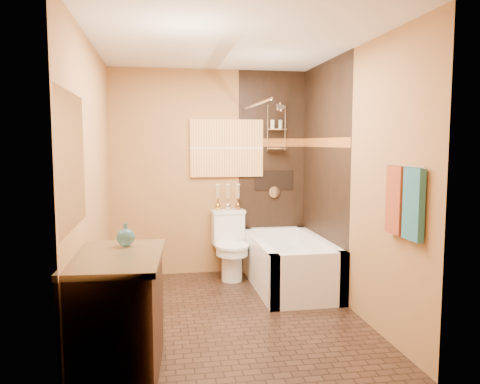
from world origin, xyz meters
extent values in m
plane|color=black|center=(0.00, 0.00, 0.00)|extent=(3.00, 3.00, 0.00)
cube|color=#A3713F|center=(-1.20, 0.00, 1.25)|extent=(0.02, 3.00, 2.50)
cube|color=#A3713F|center=(1.20, 0.00, 1.25)|extent=(0.02, 3.00, 2.50)
cube|color=#A3713F|center=(0.00, 1.50, 1.25)|extent=(2.40, 0.02, 2.50)
cube|color=#A3713F|center=(0.00, -1.50, 1.25)|extent=(2.40, 0.02, 2.50)
plane|color=silver|center=(0.00, 0.00, 2.50)|extent=(3.00, 3.00, 0.00)
cube|color=black|center=(0.78, 1.49, 1.25)|extent=(0.85, 0.01, 2.50)
cube|color=black|center=(1.19, 0.75, 1.25)|extent=(0.01, 1.50, 2.50)
cube|color=brown|center=(0.78, 1.48, 1.62)|extent=(0.85, 0.01, 0.10)
cube|color=brown|center=(1.18, 0.75, 1.62)|extent=(0.01, 1.50, 0.10)
cube|color=black|center=(0.80, 1.48, 1.15)|extent=(0.50, 0.01, 0.25)
cylinder|color=silver|center=(0.80, 1.35, 2.08)|extent=(0.02, 0.26, 0.02)
cylinder|color=silver|center=(0.80, 1.20, 2.03)|extent=(0.11, 0.11, 0.09)
cylinder|color=silver|center=(0.80, 1.47, 1.00)|extent=(0.14, 0.02, 0.14)
cylinder|color=silver|center=(0.40, 0.75, 2.02)|extent=(0.03, 1.55, 0.03)
cylinder|color=silver|center=(1.15, -1.05, 1.45)|extent=(0.02, 0.55, 0.02)
cube|color=#21586F|center=(1.16, -1.18, 1.18)|extent=(0.05, 0.22, 0.52)
cube|color=maroon|center=(1.16, -0.92, 1.18)|extent=(0.05, 0.22, 0.52)
cube|color=orange|center=(0.20, 1.48, 1.55)|extent=(0.90, 0.04, 0.70)
cube|color=white|center=(-1.19, -1.00, 1.50)|extent=(0.01, 1.00, 0.90)
cube|color=white|center=(0.80, 0.05, 0.28)|extent=(0.80, 0.10, 0.55)
cube|color=white|center=(0.80, 1.45, 0.28)|extent=(0.80, 0.10, 0.55)
cube|color=white|center=(0.45, 0.75, 0.28)|extent=(0.10, 1.50, 0.55)
cube|color=white|center=(1.15, 0.75, 0.28)|extent=(0.10, 1.50, 0.55)
cube|color=white|center=(0.80, 0.75, 0.17)|extent=(0.64, 1.34, 0.35)
cube|color=white|center=(0.20, 1.39, 0.56)|extent=(0.40, 0.21, 0.38)
cube|color=white|center=(0.20, 1.39, 0.78)|extent=(0.42, 0.23, 0.04)
cylinder|color=white|center=(0.20, 1.09, 0.19)|extent=(0.24, 0.24, 0.38)
cylinder|color=white|center=(0.20, 1.09, 0.36)|extent=(0.37, 0.37, 0.10)
cylinder|color=white|center=(0.20, 1.09, 0.42)|extent=(0.39, 0.39, 0.03)
cube|color=black|center=(-0.93, -1.00, 0.41)|extent=(0.62, 0.96, 0.82)
cube|color=black|center=(-0.92, -1.00, 0.84)|extent=(0.66, 1.01, 0.04)
camera|label=1|loc=(-0.62, -4.22, 1.62)|focal=35.00mm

